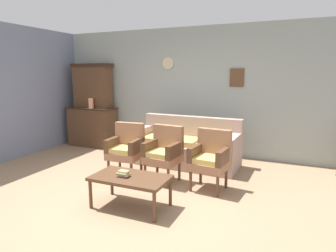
% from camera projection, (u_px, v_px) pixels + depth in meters
% --- Properties ---
extents(ground_plane, '(7.68, 7.68, 0.00)m').
position_uv_depth(ground_plane, '(135.00, 197.00, 4.10)').
color(ground_plane, '#997A5B').
extents(wall_back_with_decor, '(6.40, 0.09, 2.70)m').
position_uv_depth(wall_back_with_decor, '(195.00, 91.00, 6.23)').
color(wall_back_with_decor, '#939E99').
rests_on(wall_back_with_decor, ground).
extents(side_cabinet, '(1.16, 0.55, 0.93)m').
position_uv_depth(side_cabinet, '(92.00, 126.00, 7.01)').
color(side_cabinet, brown).
rests_on(side_cabinet, ground).
extents(cabinet_upper_hutch, '(0.99, 0.38, 1.03)m').
position_uv_depth(cabinet_upper_hutch, '(93.00, 85.00, 6.91)').
color(cabinet_upper_hutch, brown).
rests_on(cabinet_upper_hutch, side_cabinet).
extents(vase_on_cabinet, '(0.11, 0.11, 0.23)m').
position_uv_depth(vase_on_cabinet, '(91.00, 103.00, 6.69)').
color(vase_on_cabinet, tan).
rests_on(vase_on_cabinet, side_cabinet).
extents(floral_couch, '(2.04, 0.88, 0.90)m').
position_uv_depth(floral_couch, '(186.00, 148.00, 5.56)').
color(floral_couch, tan).
rests_on(floral_couch, ground).
extents(armchair_near_couch_end, '(0.55, 0.52, 0.90)m').
position_uv_depth(armchair_near_couch_end, '(126.00, 147.00, 4.90)').
color(armchair_near_couch_end, '#9E6B4C').
rests_on(armchair_near_couch_end, ground).
extents(armchair_near_cabinet, '(0.56, 0.53, 0.90)m').
position_uv_depth(armchair_near_cabinet, '(164.00, 151.00, 4.66)').
color(armchair_near_cabinet, '#9E6B4C').
rests_on(armchair_near_cabinet, ground).
extents(armchair_by_doorway, '(0.57, 0.54, 0.90)m').
position_uv_depth(armchair_by_doorway, '(210.00, 157.00, 4.33)').
color(armchair_by_doorway, '#9E6B4C').
rests_on(armchair_by_doorway, ground).
extents(coffee_table, '(1.00, 0.56, 0.42)m').
position_uv_depth(coffee_table, '(131.00, 180.00, 3.75)').
color(coffee_table, brown).
rests_on(coffee_table, ground).
extents(book_stack_on_table, '(0.17, 0.13, 0.08)m').
position_uv_depth(book_stack_on_table, '(124.00, 174.00, 3.73)').
color(book_stack_on_table, '#98809D').
rests_on(book_stack_on_table, coffee_table).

